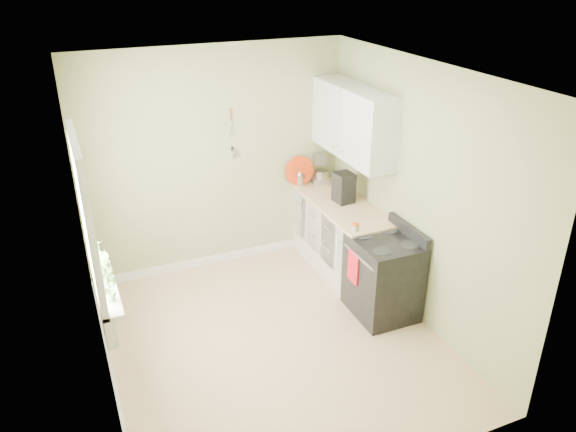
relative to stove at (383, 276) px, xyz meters
name	(u,v)px	position (x,y,z in m)	size (l,w,h in m)	color
floor	(274,342)	(-1.28, -0.03, -0.46)	(3.20, 3.60, 0.02)	tan
ceiling	(270,72)	(-1.28, -0.03, 2.26)	(3.20, 3.60, 0.02)	white
wall_back	(216,161)	(-1.28, 1.78, 0.90)	(3.20, 0.02, 2.70)	tan
wall_left	(89,257)	(-2.89, -0.03, 0.90)	(0.02, 3.60, 2.70)	tan
wall_right	(419,195)	(0.33, -0.03, 0.90)	(0.02, 3.60, 2.70)	tan
base_cabinets	(342,238)	(0.02, 0.97, -0.01)	(0.60, 1.60, 0.87)	white
countertop	(343,204)	(0.01, 0.97, 0.44)	(0.64, 1.60, 0.04)	beige
upper_cabinets	(353,122)	(0.15, 1.07, 1.40)	(0.35, 1.40, 0.80)	white
window	(85,219)	(-2.86, 0.27, 1.10)	(0.06, 1.14, 1.44)	white
window_sill	(105,285)	(-2.79, 0.27, 0.43)	(0.18, 1.14, 0.04)	white
radiator	(108,319)	(-2.82, 0.22, 0.10)	(0.12, 0.50, 0.35)	white
wall_utensils	(232,142)	(-1.08, 1.75, 1.12)	(0.02, 0.14, 0.58)	beige
stove	(383,276)	(0.00, 0.00, 0.00)	(0.65, 0.73, 1.00)	black
stand_mixer	(319,168)	(0.05, 1.71, 0.64)	(0.28, 0.38, 0.42)	#B2B2B7
kettle	(299,178)	(-0.23, 1.69, 0.55)	(0.18, 0.10, 0.18)	silver
coffee_maker	(344,188)	(0.03, 1.00, 0.63)	(0.22, 0.24, 0.36)	black
red_tray	(299,171)	(-0.23, 1.69, 0.65)	(0.38, 0.38, 0.02)	red
jar	(355,227)	(-0.22, 0.27, 0.50)	(0.08, 0.08, 0.08)	#AFA790
plant_a	(108,285)	(-2.78, -0.06, 0.61)	(0.17, 0.12, 0.33)	#457032
plant_b	(104,268)	(-2.78, 0.30, 0.59)	(0.16, 0.13, 0.28)	#457032
plant_c	(100,253)	(-2.78, 0.56, 0.60)	(0.17, 0.17, 0.30)	#457032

